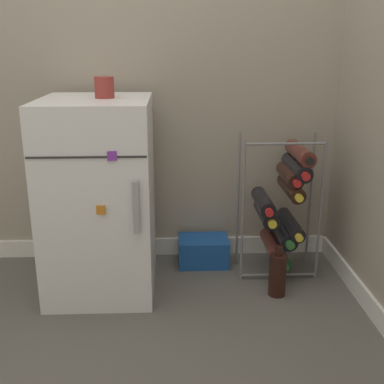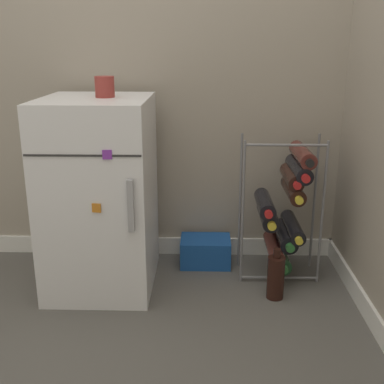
{
  "view_description": "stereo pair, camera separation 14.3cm",
  "coord_description": "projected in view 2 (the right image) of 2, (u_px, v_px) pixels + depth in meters",
  "views": [
    {
      "loc": [
        0.02,
        -1.76,
        1.08
      ],
      "look_at": [
        0.11,
        0.33,
        0.43
      ],
      "focal_mm": 45.0,
      "sensor_mm": 36.0,
      "label": 1
    },
    {
      "loc": [
        0.16,
        -1.76,
        1.08
      ],
      "look_at": [
        0.11,
        0.33,
        0.43
      ],
      "focal_mm": 45.0,
      "sensor_mm": 36.0,
      "label": 2
    }
  ],
  "objects": [
    {
      "name": "ground_plane",
      "position": [
        164.0,
        313.0,
        2.0
      ],
      "size": [
        14.0,
        14.0,
        0.0
      ],
      "primitive_type": "plane",
      "color": "#56544F"
    },
    {
      "name": "wall_back",
      "position": [
        171.0,
        6.0,
        2.24
      ],
      "size": [
        6.67,
        0.07,
        2.5
      ],
      "color": "#9E9384",
      "rests_on": "ground_plane"
    },
    {
      "name": "mini_fridge",
      "position": [
        100.0,
        195.0,
        2.15
      ],
      "size": [
        0.46,
        0.55,
        0.86
      ],
      "color": "white",
      "rests_on": "ground_plane"
    },
    {
      "name": "wine_rack",
      "position": [
        285.0,
        209.0,
        2.25
      ],
      "size": [
        0.37,
        0.33,
        0.67
      ],
      "color": "slate",
      "rests_on": "ground_plane"
    },
    {
      "name": "soda_box",
      "position": [
        205.0,
        251.0,
        2.43
      ],
      "size": [
        0.25,
        0.18,
        0.14
      ],
      "color": "#194C9E",
      "rests_on": "ground_plane"
    },
    {
      "name": "fridge_top_cup",
      "position": [
        105.0,
        87.0,
        2.02
      ],
      "size": [
        0.08,
        0.08,
        0.09
      ],
      "color": "maroon",
      "rests_on": "mini_fridge"
    },
    {
      "name": "loose_bottle_floor",
      "position": [
        276.0,
        277.0,
        2.1
      ],
      "size": [
        0.08,
        0.08,
        0.23
      ],
      "color": "black",
      "rests_on": "ground_plane"
    }
  ]
}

